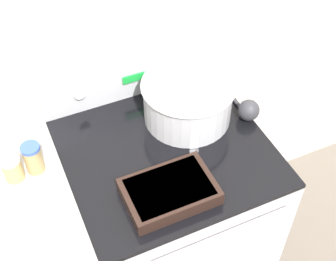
# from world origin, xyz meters

# --- Properties ---
(kitchen_wall) EXTENTS (8.00, 0.05, 2.50)m
(kitchen_wall) POSITION_xyz_m (0.00, 0.73, 1.25)
(kitchen_wall) COLOR silver
(kitchen_wall) RESTS_ON ground_plane
(stove_range) EXTENTS (0.72, 0.73, 0.96)m
(stove_range) POSITION_xyz_m (0.00, 0.35, 0.48)
(stove_range) COLOR #BCBCC1
(stove_range) RESTS_ON ground_plane
(control_panel) EXTENTS (0.72, 0.07, 0.18)m
(control_panel) POSITION_xyz_m (0.00, 0.67, 1.05)
(control_panel) COLOR #BCBCC1
(control_panel) RESTS_ON stove_range
(mixing_bowl) EXTENTS (0.34, 0.34, 0.16)m
(mixing_bowl) POSITION_xyz_m (0.14, 0.45, 1.05)
(mixing_bowl) COLOR silver
(mixing_bowl) RESTS_ON stove_range
(casserole_dish) EXTENTS (0.29, 0.20, 0.05)m
(casserole_dish) POSITION_xyz_m (-0.07, 0.15, 0.99)
(casserole_dish) COLOR black
(casserole_dish) RESTS_ON stove_range
(ladle) EXTENTS (0.08, 0.27, 0.08)m
(ladle) POSITION_xyz_m (0.35, 0.36, 0.99)
(ladle) COLOR #333338
(ladle) RESTS_ON stove_range
(spice_jar_blue_cap) EXTENTS (0.06, 0.06, 0.11)m
(spice_jar_blue_cap) POSITION_xyz_m (-0.44, 0.43, 1.03)
(spice_jar_blue_cap) COLOR tan
(spice_jar_blue_cap) RESTS_ON side_counter
(spice_jar_white_cap) EXTENTS (0.07, 0.07, 0.09)m
(spice_jar_white_cap) POSITION_xyz_m (-0.52, 0.42, 1.02)
(spice_jar_white_cap) COLOR tan
(spice_jar_white_cap) RESTS_ON side_counter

